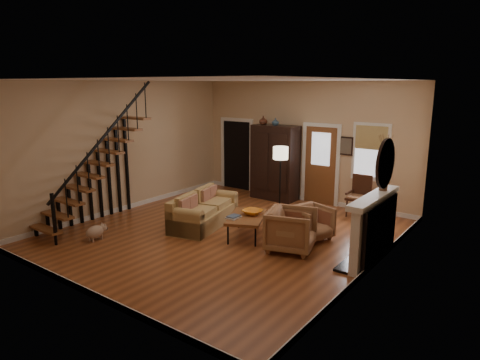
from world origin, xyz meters
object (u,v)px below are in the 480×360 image
Objects in this scene: armoire at (275,163)px; armchair_left at (291,230)px; coffee_table at (247,226)px; armchair_right at (311,223)px; floor_lamp at (280,179)px; sofa at (204,210)px; side_chair at (358,196)px.

armoire is 3.95m from armchair_left.
coffee_table is 1.57× the size of armchair_right.
armoire is 1.25× the size of floor_lamp.
floor_lamp is at bearing -51.79° from armoire.
coffee_table is (1.18, -3.03, -0.82)m from armoire.
coffee_table is at bearing -14.62° from sofa.
armchair_left reaches higher than armchair_right.
armoire is 2.06× the size of side_chair.
sofa is at bearing -90.99° from armoire.
armchair_right is 0.47× the size of floor_lamp.
sofa is (-0.05, -3.00, -0.68)m from armoire.
sofa is 2.25m from floor_lamp.
armchair_left is (2.38, -0.13, 0.05)m from sofa.
armchair_left is (2.33, -3.12, -0.63)m from armoire.
armoire is 3.35m from coffee_table.
armchair_left is 2.73m from floor_lamp.
armchair_right is at bearing 2.29° from sofa.
armchair_right is at bearing -40.85° from floor_lamp.
side_chair is (0.22, 2.92, 0.09)m from armchair_left.
sofa is 1.18× the size of floor_lamp.
sofa is at bearing 124.75° from armchair_right.
armchair_right is (2.35, -2.33, -0.69)m from armoire.
floor_lamp is at bearing 101.89° from coffee_table.
coffee_table is 1.37m from armchair_right.
side_chair is (2.55, -0.20, -0.54)m from armoire.
armchair_left is 0.90× the size of side_chair.
coffee_table is at bearing -78.11° from floor_lamp.
sofa reaches higher than coffee_table.
sofa is 2.53× the size of armchair_right.
armoire is 3.07m from sofa.
armoire is at bearing 64.47° from armchair_right.
side_chair is (1.81, 0.74, -0.33)m from floor_lamp.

